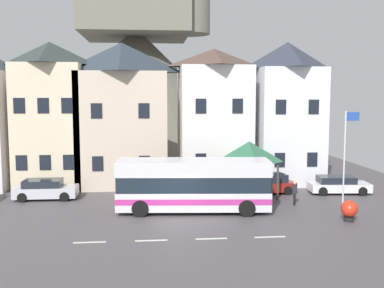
% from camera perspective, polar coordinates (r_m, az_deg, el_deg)
% --- Properties ---
extents(ground_plane, '(40.00, 60.00, 0.07)m').
position_cam_1_polar(ground_plane, '(25.62, -1.77, -10.13)').
color(ground_plane, '#504B4E').
extents(townhouse_01, '(5.05, 5.48, 11.26)m').
position_cam_1_polar(townhouse_01, '(37.08, -17.26, 3.51)').
color(townhouse_01, beige).
rests_on(townhouse_01, ground_plane).
extents(townhouse_02, '(6.88, 5.85, 11.28)m').
position_cam_1_polar(townhouse_02, '(36.54, -8.73, 3.70)').
color(townhouse_02, beige).
rests_on(townhouse_02, ground_plane).
extents(townhouse_03, '(5.55, 5.92, 10.87)m').
position_cam_1_polar(townhouse_03, '(36.89, 2.75, 3.47)').
color(townhouse_03, white).
rests_on(townhouse_03, ground_plane).
extents(townhouse_04, '(5.13, 5.50, 11.43)m').
position_cam_1_polar(townhouse_04, '(37.99, 11.80, 3.85)').
color(townhouse_04, white).
rests_on(townhouse_04, ground_plane).
extents(hilltop_castle, '(32.82, 32.82, 22.90)m').
position_cam_1_polar(hilltop_castle, '(60.45, -6.97, 7.68)').
color(hilltop_castle, '#5D5A4E').
rests_on(hilltop_castle, ground_plane).
extents(transit_bus, '(9.50, 3.35, 3.22)m').
position_cam_1_polar(transit_bus, '(27.94, 0.18, -5.26)').
color(transit_bus, silver).
rests_on(transit_bus, ground_plane).
extents(bus_shelter, '(3.60, 3.60, 3.89)m').
position_cam_1_polar(bus_shelter, '(32.57, 7.21, -1.01)').
color(bus_shelter, '#473D33').
rests_on(bus_shelter, ground_plane).
extents(parked_car_00, '(4.45, 2.31, 1.43)m').
position_cam_1_polar(parked_car_00, '(33.67, 9.30, -5.00)').
color(parked_car_00, maroon).
rests_on(parked_car_00, ground_plane).
extents(parked_car_01, '(4.46, 2.19, 1.27)m').
position_cam_1_polar(parked_car_01, '(34.96, 17.92, -4.91)').
color(parked_car_01, white).
rests_on(parked_car_01, ground_plane).
extents(parked_car_03, '(4.22, 1.98, 1.36)m').
position_cam_1_polar(parked_car_03, '(33.06, -17.99, -5.46)').
color(parked_car_03, silver).
rests_on(parked_car_03, ground_plane).
extents(pedestrian_00, '(0.28, 0.31, 1.56)m').
position_cam_1_polar(pedestrian_00, '(30.43, 12.79, -5.93)').
color(pedestrian_00, black).
rests_on(pedestrian_00, ground_plane).
extents(pedestrian_01, '(0.33, 0.31, 1.45)m').
position_cam_1_polar(pedestrian_01, '(30.77, 9.15, -5.85)').
color(pedestrian_01, black).
rests_on(pedestrian_01, ground_plane).
extents(public_bench, '(1.75, 0.48, 0.87)m').
position_cam_1_polar(public_bench, '(34.94, 5.10, -4.90)').
color(public_bench, '#473828').
rests_on(public_bench, ground_plane).
extents(flagpole, '(0.95, 0.10, 6.17)m').
position_cam_1_polar(flagpole, '(30.60, 18.82, -0.81)').
color(flagpole, silver).
rests_on(flagpole, ground_plane).
extents(harbour_buoy, '(0.96, 0.96, 1.21)m').
position_cam_1_polar(harbour_buoy, '(27.50, 19.18, -7.81)').
color(harbour_buoy, black).
rests_on(harbour_buoy, ground_plane).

